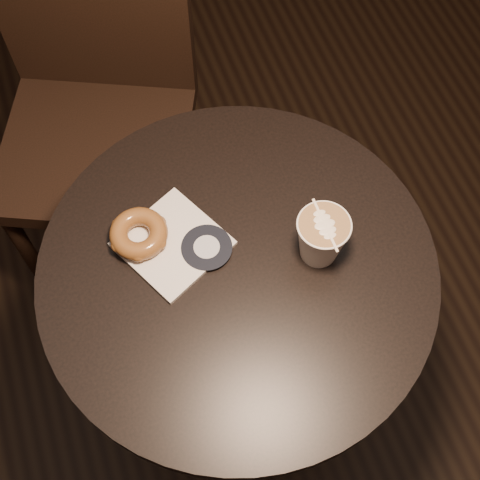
{
  "coord_description": "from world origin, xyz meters",
  "views": [
    {
      "loc": [
        -0.16,
        -0.46,
        1.8
      ],
      "look_at": [
        0.01,
        0.03,
        0.79
      ],
      "focal_mm": 50.0,
      "sensor_mm": 36.0,
      "label": 1
    }
  ],
  "objects_px": {
    "pastry_bag": "(173,244)",
    "doughnut": "(139,234)",
    "chair": "(94,80)",
    "latte_cup": "(321,239)",
    "cafe_table": "(238,309)"
  },
  "relations": [
    {
      "from": "pastry_bag",
      "to": "latte_cup",
      "type": "bearing_deg",
      "value": -49.14
    },
    {
      "from": "pastry_bag",
      "to": "chair",
      "type": "bearing_deg",
      "value": 67.81
    },
    {
      "from": "pastry_bag",
      "to": "doughnut",
      "type": "relative_size",
      "value": 1.57
    },
    {
      "from": "chair",
      "to": "latte_cup",
      "type": "distance_m",
      "value": 0.71
    },
    {
      "from": "cafe_table",
      "to": "latte_cup",
      "type": "distance_m",
      "value": 0.29
    },
    {
      "from": "chair",
      "to": "latte_cup",
      "type": "relative_size",
      "value": 10.86
    },
    {
      "from": "pastry_bag",
      "to": "cafe_table",
      "type": "bearing_deg",
      "value": -66.19
    },
    {
      "from": "pastry_bag",
      "to": "doughnut",
      "type": "xyz_separation_m",
      "value": [
        -0.05,
        0.03,
        0.02
      ]
    },
    {
      "from": "latte_cup",
      "to": "pastry_bag",
      "type": "bearing_deg",
      "value": 157.52
    },
    {
      "from": "chair",
      "to": "doughnut",
      "type": "height_order",
      "value": "chair"
    },
    {
      "from": "cafe_table",
      "to": "chair",
      "type": "distance_m",
      "value": 0.63
    },
    {
      "from": "pastry_bag",
      "to": "doughnut",
      "type": "bearing_deg",
      "value": 125.2
    },
    {
      "from": "cafe_table",
      "to": "pastry_bag",
      "type": "distance_m",
      "value": 0.24
    },
    {
      "from": "doughnut",
      "to": "chair",
      "type": "bearing_deg",
      "value": 88.9
    },
    {
      "from": "cafe_table",
      "to": "pastry_bag",
      "type": "bearing_deg",
      "value": 140.46
    }
  ]
}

